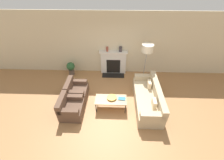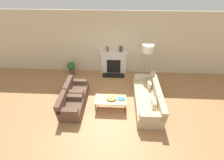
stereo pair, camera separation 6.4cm
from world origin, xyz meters
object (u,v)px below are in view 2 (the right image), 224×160
(book, at_px, (121,99))
(mantel_vase_center_left, at_px, (121,49))
(armchair_far, at_px, (76,91))
(armchair_near, at_px, (70,108))
(floor_lamp, at_px, (147,50))
(mantel_vase_left, at_px, (108,49))
(potted_plant, at_px, (71,67))
(coffee_table, at_px, (110,100))
(fireplace, at_px, (114,63))
(bowl, at_px, (111,98))
(couch, at_px, (148,99))

(book, xyz_separation_m, mantel_vase_center_left, (-0.05, 2.34, 0.83))
(armchair_far, xyz_separation_m, mantel_vase_center_left, (1.76, 1.81, 0.99))
(armchair_near, distance_m, floor_lamp, 3.72)
(mantel_vase_left, relative_size, potted_plant, 0.32)
(coffee_table, distance_m, mantel_vase_center_left, 2.56)
(armchair_far, distance_m, floor_lamp, 3.31)
(fireplace, relative_size, bowl, 3.72)
(bowl, relative_size, floor_lamp, 0.19)
(couch, relative_size, armchair_far, 2.63)
(fireplace, xyz_separation_m, mantel_vase_center_left, (0.32, 0.01, 0.71))
(book, xyz_separation_m, floor_lamp, (1.01, 1.67, 1.13))
(coffee_table, bearing_deg, bowl, 61.65)
(bowl, bearing_deg, mantel_vase_center_left, 82.32)
(fireplace, bearing_deg, coffee_table, -90.60)
(armchair_near, xyz_separation_m, floor_lamp, (2.83, 2.05, 1.29))
(coffee_table, bearing_deg, potted_plant, 133.52)
(coffee_table, distance_m, mantel_vase_left, 2.55)
(book, bearing_deg, armchair_far, 169.47)
(book, bearing_deg, fireplace, 104.92)
(fireplace, distance_m, bowl, 2.32)
(mantel_vase_left, distance_m, mantel_vase_center_left, 0.61)
(coffee_table, relative_size, book, 4.00)
(floor_lamp, xyz_separation_m, potted_plant, (-3.44, 0.43, -1.20))
(couch, xyz_separation_m, potted_plant, (-3.43, 1.91, 0.07))
(potted_plant, bearing_deg, floor_lamp, -7.08)
(coffee_table, distance_m, book, 0.40)
(couch, distance_m, potted_plant, 3.93)
(couch, height_order, mantel_vase_left, mantel_vase_left)
(mantel_vase_center_left, bearing_deg, potted_plant, -174.05)
(couch, distance_m, floor_lamp, 1.95)
(armchair_near, xyz_separation_m, coffee_table, (1.42, 0.34, 0.11))
(bowl, relative_size, book, 1.24)
(armchair_far, bearing_deg, couch, -96.98)
(fireplace, bearing_deg, book, -80.94)
(book, height_order, potted_plant, potted_plant)
(floor_lamp, height_order, potted_plant, floor_lamp)
(fireplace, distance_m, floor_lamp, 1.84)
(bowl, height_order, potted_plant, potted_plant)
(fireplace, xyz_separation_m, couch, (1.38, -2.14, -0.26))
(mantel_vase_left, bearing_deg, couch, -52.24)
(armchair_far, bearing_deg, armchair_near, -180.00)
(mantel_vase_left, height_order, mantel_vase_center_left, mantel_vase_center_left)
(book, bearing_deg, potted_plant, 144.98)
(armchair_near, relative_size, coffee_table, 0.76)
(armchair_near, relative_size, mantel_vase_center_left, 3.95)
(couch, xyz_separation_m, coffee_table, (-1.41, -0.22, 0.10))
(mantel_vase_left, xyz_separation_m, mantel_vase_center_left, (0.61, 0.00, 0.00))
(mantel_vase_left, height_order, potted_plant, mantel_vase_left)
(mantel_vase_center_left, bearing_deg, book, -88.67)
(fireplace, xyz_separation_m, coffee_table, (-0.02, -2.37, -0.17))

